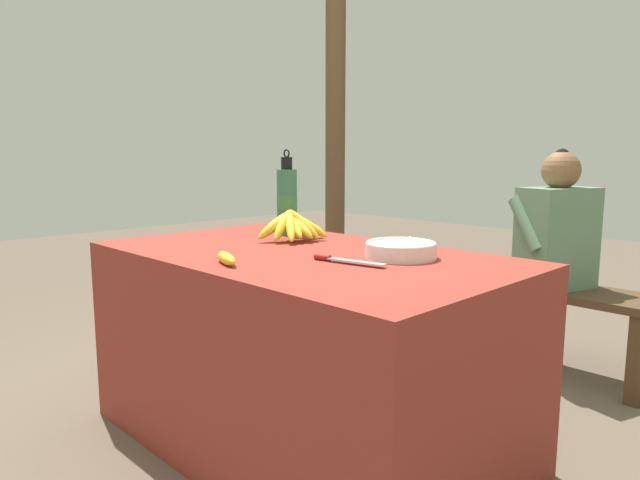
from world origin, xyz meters
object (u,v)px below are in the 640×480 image
(banana_bunch_ripe, at_px, (295,225))
(banana_bunch_green, at_px, (428,255))
(loose_banana_front, at_px, (226,258))
(wooden_bench, at_px, (495,289))
(seated_vendor, at_px, (548,246))
(serving_bowl, at_px, (401,249))
(water_bottle, at_px, (287,200))
(knife, at_px, (339,259))
(support_post_near, at_px, (335,135))

(banana_bunch_ripe, xyz_separation_m, banana_bunch_green, (-0.18, 1.15, -0.28))
(loose_banana_front, distance_m, wooden_bench, 1.65)
(seated_vendor, bearing_deg, serving_bowl, 109.10)
(water_bottle, height_order, seated_vendor, seated_vendor)
(knife, distance_m, banana_bunch_green, 1.49)
(knife, distance_m, seated_vendor, 1.34)
(wooden_bench, xyz_separation_m, banana_bunch_green, (-0.41, 0.00, 0.12))
(knife, bearing_deg, loose_banana_front, -140.94)
(water_bottle, relative_size, wooden_bench, 0.22)
(wooden_bench, relative_size, support_post_near, 0.70)
(serving_bowl, relative_size, knife, 0.92)
(banana_bunch_ripe, relative_size, support_post_near, 0.13)
(banana_bunch_ripe, xyz_separation_m, water_bottle, (-0.16, 0.10, 0.08))
(loose_banana_front, bearing_deg, wooden_bench, 88.75)
(seated_vendor, relative_size, support_post_near, 0.46)
(seated_vendor, bearing_deg, wooden_bench, 14.82)
(banana_bunch_ripe, height_order, banana_bunch_green, banana_bunch_ripe)
(banana_bunch_ripe, xyz_separation_m, loose_banana_front, (0.20, -0.46, -0.04))
(serving_bowl, height_order, water_bottle, water_bottle)
(serving_bowl, relative_size, wooden_bench, 0.14)
(loose_banana_front, xyz_separation_m, seated_vendor, (0.30, 1.59, -0.11))
(water_bottle, distance_m, wooden_bench, 1.22)
(banana_bunch_green, bearing_deg, wooden_bench, -0.01)
(seated_vendor, bearing_deg, support_post_near, 11.39)
(loose_banana_front, bearing_deg, serving_bowl, 56.20)
(knife, bearing_deg, serving_bowl, 56.29)
(serving_bowl, bearing_deg, water_bottle, 171.18)
(serving_bowl, distance_m, banana_bunch_green, 1.36)
(water_bottle, height_order, loose_banana_front, water_bottle)
(banana_bunch_ripe, distance_m, banana_bunch_green, 1.20)
(loose_banana_front, distance_m, knife, 0.34)
(serving_bowl, bearing_deg, wooden_bench, 103.36)
(wooden_bench, bearing_deg, banana_bunch_ripe, -101.48)
(serving_bowl, height_order, loose_banana_front, serving_bowl)
(banana_bunch_ripe, distance_m, serving_bowl, 0.51)
(serving_bowl, height_order, seated_vendor, seated_vendor)
(banana_bunch_green, bearing_deg, serving_bowl, -59.27)
(wooden_bench, xyz_separation_m, seated_vendor, (0.26, -0.02, 0.25))
(loose_banana_front, height_order, knife, loose_banana_front)
(serving_bowl, height_order, banana_bunch_green, serving_bowl)
(water_bottle, xyz_separation_m, knife, (0.58, -0.30, -0.13))
(loose_banana_front, xyz_separation_m, knife, (0.22, 0.26, -0.01))
(serving_bowl, height_order, wooden_bench, serving_bowl)
(water_bottle, bearing_deg, knife, -27.33)
(loose_banana_front, relative_size, banana_bunch_green, 0.60)
(wooden_bench, bearing_deg, banana_bunch_green, 179.99)
(water_bottle, height_order, banana_bunch_green, water_bottle)
(water_bottle, distance_m, support_post_near, 1.55)
(banana_bunch_ripe, relative_size, water_bottle, 0.86)
(serving_bowl, distance_m, wooden_bench, 1.24)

